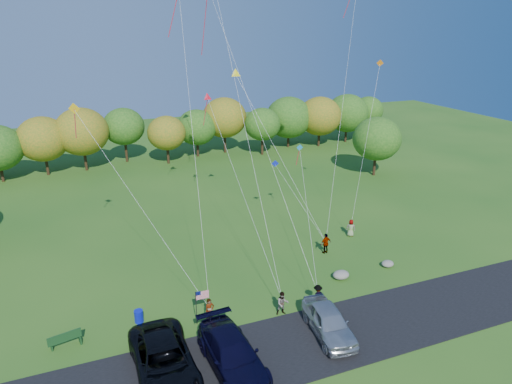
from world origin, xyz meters
TOP-DOWN VIEW (x-y plane):
  - ground at (0.00, 0.00)m, footprint 140.00×140.00m
  - asphalt_lane at (0.00, -4.00)m, footprint 44.00×6.00m
  - treeline at (2.02, 36.04)m, footprint 76.25×27.68m
  - minivan_dark at (-7.65, -3.60)m, footprint 3.20×6.83m
  - minivan_navy at (-4.02, -4.41)m, footprint 2.96×6.47m
  - minivan_silver at (2.45, -3.77)m, footprint 2.58×5.30m
  - flyer_a at (-4.00, 0.17)m, footprint 0.68×0.51m
  - flyer_b at (0.69, -0.80)m, footprint 0.91×0.77m
  - flyer_c at (3.32, -0.80)m, footprint 1.07×0.67m
  - flyer_d at (7.67, 5.71)m, footprint 1.10×0.57m
  - flyer_e at (11.43, 7.76)m, footprint 0.92×0.84m
  - park_bench at (-12.69, 0.92)m, footprint 1.91×0.70m
  - trash_barrel at (-8.28, 1.83)m, footprint 0.56×0.56m
  - flag_assembly at (-4.60, 0.23)m, footprint 0.89×0.57m
  - boulder_near at (6.70, 1.66)m, footprint 1.29×1.01m
  - boulder_far at (11.11, 1.87)m, footprint 1.00×0.83m
  - kites_aloft at (2.75, 13.52)m, footprint 25.88×6.18m

SIDE VIEW (x-z plane):
  - ground at x=0.00m, z-range 0.00..0.00m
  - asphalt_lane at x=0.00m, z-range 0.00..0.06m
  - boulder_far at x=11.11m, z-range 0.00..0.52m
  - boulder_near at x=6.70m, z-range 0.00..0.64m
  - trash_barrel at x=-8.28m, z-range 0.00..0.85m
  - park_bench at x=-12.69m, z-range 0.04..1.10m
  - flyer_e at x=11.43m, z-range 0.00..1.58m
  - flyer_c at x=3.32m, z-range 0.00..1.59m
  - flyer_b at x=0.69m, z-range 0.00..1.66m
  - flyer_a at x=-4.00m, z-range 0.00..1.69m
  - flyer_d at x=7.67m, z-range 0.00..1.79m
  - minivan_silver at x=2.45m, z-range 0.06..1.80m
  - minivan_navy at x=-4.02m, z-range 0.06..1.89m
  - minivan_dark at x=-7.65m, z-range 0.06..1.95m
  - flag_assembly at x=-4.60m, z-range 0.59..2.98m
  - treeline at x=2.02m, z-range 0.53..8.81m
  - kites_aloft at x=2.75m, z-range 9.29..29.54m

